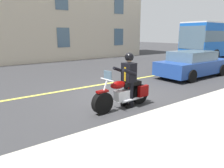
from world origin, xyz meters
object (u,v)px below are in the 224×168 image
object	(u,v)px
motorcycle_main	(124,94)
bus_near	(224,38)
car_silver	(193,64)
rider_main	(129,75)

from	to	relation	value
motorcycle_main	bus_near	xyz separation A→B (m)	(-17.51, -5.67, 1.42)
car_silver	motorcycle_main	bearing A→B (deg)	14.63
motorcycle_main	car_silver	bearing A→B (deg)	-165.37
rider_main	bus_near	world-z (taller)	bus_near
rider_main	car_silver	distance (m)	6.28
motorcycle_main	rider_main	distance (m)	0.61
bus_near	car_silver	distance (m)	12.03
rider_main	bus_near	size ratio (longest dim) A/B	0.16
rider_main	bus_near	distance (m)	18.24
bus_near	car_silver	world-z (taller)	bus_near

